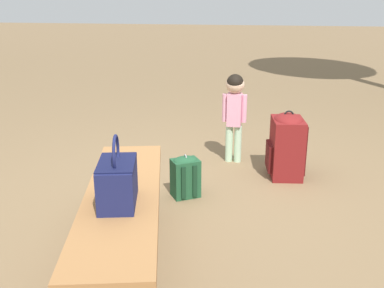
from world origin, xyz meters
TOP-DOWN VIEW (x-y plane):
  - ground_plane at (0.00, 0.00)m, footprint 40.00×40.00m
  - park_bench at (-0.89, 0.19)m, footprint 1.65×0.73m
  - handbag at (-1.00, 0.17)m, footprint 0.35×0.24m
  - child_standing at (0.90, -0.29)m, footprint 0.17×0.22m
  - backpack_large at (0.62, -0.75)m, footprint 0.37×0.33m
  - backpack_small at (0.09, 0.02)m, footprint 0.23×0.25m

SIDE VIEW (x-z plane):
  - ground_plane at x=0.00m, z-range 0.00..0.00m
  - backpack_small at x=0.09m, z-range 0.00..0.34m
  - backpack_large at x=0.62m, z-range 0.00..0.57m
  - park_bench at x=-0.89m, z-range 0.17..0.62m
  - child_standing at x=0.90m, z-range 0.13..0.94m
  - handbag at x=-1.00m, z-range 0.39..0.76m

